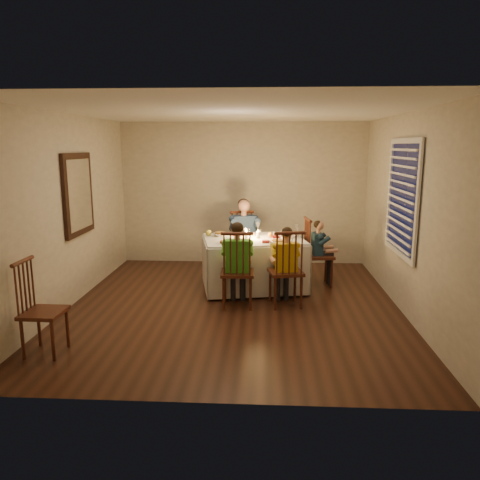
# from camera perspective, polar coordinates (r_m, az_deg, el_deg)

# --- Properties ---
(ground) EXTENTS (5.00, 5.00, 0.00)m
(ground) POSITION_cam_1_polar(r_m,az_deg,el_deg) (6.53, -0.74, -8.02)
(ground) COLOR black
(ground) RESTS_ON ground
(wall_left) EXTENTS (0.02, 5.00, 2.60)m
(wall_left) POSITION_cam_1_polar(r_m,az_deg,el_deg) (6.75, -20.21, 3.30)
(wall_left) COLOR beige
(wall_left) RESTS_ON ground
(wall_right) EXTENTS (0.02, 5.00, 2.60)m
(wall_right) POSITION_cam_1_polar(r_m,az_deg,el_deg) (6.46, 19.58, 3.01)
(wall_right) COLOR beige
(wall_right) RESTS_ON ground
(wall_back) EXTENTS (4.50, 0.02, 2.60)m
(wall_back) POSITION_cam_1_polar(r_m,az_deg,el_deg) (8.69, 0.37, 5.66)
(wall_back) COLOR beige
(wall_back) RESTS_ON ground
(ceiling) EXTENTS (5.00, 5.00, 0.00)m
(ceiling) POSITION_cam_1_polar(r_m,az_deg,el_deg) (6.17, -0.80, 15.40)
(ceiling) COLOR white
(ceiling) RESTS_ON wall_back
(dining_table) EXTENTS (1.70, 1.36, 0.76)m
(dining_table) POSITION_cam_1_polar(r_m,az_deg,el_deg) (7.15, 1.68, -1.58)
(dining_table) COLOR silver
(dining_table) RESTS_ON ground
(chair_adult) EXTENTS (0.53, 0.51, 1.08)m
(chair_adult) POSITION_cam_1_polar(r_m,az_deg,el_deg) (8.08, 0.48, -4.17)
(chair_adult) COLOR #33120E
(chair_adult) RESTS_ON ground
(chair_near_left) EXTENTS (0.46, 0.44, 1.08)m
(chair_near_left) POSITION_cam_1_polar(r_m,az_deg,el_deg) (6.51, -0.33, -8.06)
(chair_near_left) COLOR #33120E
(chair_near_left) RESTS_ON ground
(chair_near_right) EXTENTS (0.51, 0.50, 1.08)m
(chair_near_right) POSITION_cam_1_polar(r_m,az_deg,el_deg) (6.58, 5.50, -7.91)
(chair_near_right) COLOR #33120E
(chair_near_right) RESTS_ON ground
(chair_end) EXTENTS (0.48, 0.49, 1.08)m
(chair_end) POSITION_cam_1_polar(r_m,az_deg,el_deg) (7.58, 9.45, -5.40)
(chair_end) COLOR #33120E
(chair_end) RESTS_ON ground
(chair_extra) EXTENTS (0.41, 0.43, 1.03)m
(chair_extra) POSITION_cam_1_polar(r_m,az_deg,el_deg) (5.54, -22.44, -12.59)
(chair_extra) COLOR #33120E
(chair_extra) RESTS_ON ground
(adult) EXTENTS (0.58, 0.55, 1.30)m
(adult) POSITION_cam_1_polar(r_m,az_deg,el_deg) (8.08, 0.48, -4.17)
(adult) COLOR navy
(adult) RESTS_ON ground
(child_green) EXTENTS (0.43, 0.40, 1.18)m
(child_green) POSITION_cam_1_polar(r_m,az_deg,el_deg) (6.51, -0.33, -8.06)
(child_green) COLOR green
(child_green) RESTS_ON ground
(child_yellow) EXTENTS (0.43, 0.41, 1.11)m
(child_yellow) POSITION_cam_1_polar(r_m,az_deg,el_deg) (6.58, 5.50, -7.91)
(child_yellow) COLOR gold
(child_yellow) RESTS_ON ground
(child_teal) EXTENTS (0.35, 0.37, 1.03)m
(child_teal) POSITION_cam_1_polar(r_m,az_deg,el_deg) (7.58, 9.45, -5.40)
(child_teal) COLOR #1B3443
(child_teal) RESTS_ON ground
(setting_adult) EXTENTS (0.31, 0.31, 0.02)m
(setting_adult) POSITION_cam_1_polar(r_m,az_deg,el_deg) (7.36, 0.95, 0.68)
(setting_adult) COLOR silver
(setting_adult) RESTS_ON dining_table
(setting_green) EXTENTS (0.31, 0.31, 0.02)m
(setting_green) POSITION_cam_1_polar(r_m,az_deg,el_deg) (6.79, -0.49, -0.24)
(setting_green) COLOR silver
(setting_green) RESTS_ON dining_table
(setting_yellow) EXTENTS (0.31, 0.31, 0.02)m
(setting_yellow) POSITION_cam_1_polar(r_m,az_deg,el_deg) (6.85, 4.64, -0.17)
(setting_yellow) COLOR silver
(setting_yellow) RESTS_ON dining_table
(setting_teal) EXTENTS (0.31, 0.31, 0.02)m
(setting_teal) POSITION_cam_1_polar(r_m,az_deg,el_deg) (7.21, 5.76, 0.39)
(setting_teal) COLOR silver
(setting_teal) RESTS_ON dining_table
(candle_left) EXTENTS (0.06, 0.06, 0.10)m
(candle_left) POSITION_cam_1_polar(r_m,az_deg,el_deg) (7.08, 0.84, 0.57)
(candle_left) COLOR silver
(candle_left) RESTS_ON dining_table
(candle_right) EXTENTS (0.06, 0.06, 0.10)m
(candle_right) POSITION_cam_1_polar(r_m,az_deg,el_deg) (7.11, 2.22, 0.61)
(candle_right) COLOR silver
(candle_right) RESTS_ON dining_table
(squash) EXTENTS (0.09, 0.09, 0.09)m
(squash) POSITION_cam_1_polar(r_m,az_deg,el_deg) (7.33, -3.84, 0.88)
(squash) COLOR #FCE742
(squash) RESTS_ON dining_table
(orange_fruit) EXTENTS (0.08, 0.08, 0.08)m
(orange_fruit) POSITION_cam_1_polar(r_m,az_deg,el_deg) (7.20, 3.71, 0.65)
(orange_fruit) COLOR #FE9D15
(orange_fruit) RESTS_ON dining_table
(serving_bowl) EXTENTS (0.26, 0.26, 0.05)m
(serving_bowl) POSITION_cam_1_polar(r_m,az_deg,el_deg) (7.26, -2.46, 0.65)
(serving_bowl) COLOR silver
(serving_bowl) RESTS_ON dining_table
(wall_mirror) EXTENTS (0.06, 0.95, 1.15)m
(wall_mirror) POSITION_cam_1_polar(r_m,az_deg,el_deg) (6.99, -19.12, 5.28)
(wall_mirror) COLOR black
(wall_mirror) RESTS_ON wall_left
(window_blinds) EXTENTS (0.07, 1.34, 1.54)m
(window_blinds) POSITION_cam_1_polar(r_m,az_deg,el_deg) (6.52, 19.08, 4.88)
(window_blinds) COLOR black
(window_blinds) RESTS_ON wall_right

